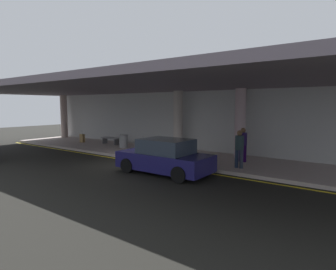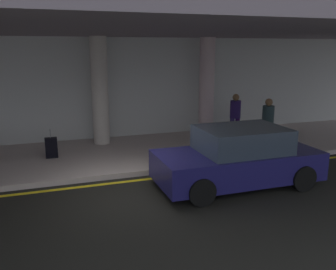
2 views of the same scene
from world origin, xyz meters
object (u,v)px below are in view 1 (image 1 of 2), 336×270
Objects in this scene: support_column_far_left at (64,116)px; car_navy at (165,157)px; suitcase_upright_primary at (143,145)px; support_column_center at (240,123)px; person_waiting_for_ride at (239,146)px; bench_metal at (111,139)px; support_column_left_mid at (178,121)px; suitcase_upright_secondary at (82,138)px; trash_bin_steel at (124,141)px; traveler_with_luggage at (243,142)px.

support_column_far_left is 15.49m from car_navy.
support_column_far_left is 10.46m from suitcase_upright_primary.
person_waiting_for_ride is (1.03, -2.56, -0.86)m from support_column_center.
support_column_center is at bearing -101.00° from car_navy.
support_column_far_left is at bearing -13.85° from car_navy.
person_waiting_for_ride reaches higher than bench_metal.
car_navy is at bearing -65.14° from suitcase_upright_primary.
suitcase_upright_secondary is at bearing -171.35° from support_column_left_mid.
suitcase_upright_primary is at bearing -34.61° from car_navy.
trash_bin_steel is at bearing -161.71° from support_column_left_mid.
support_column_left_mid is at bearing 33.93° from suitcase_upright_secondary.
car_navy is 4.25m from traveler_with_luggage.
person_waiting_for_ride is 1.05× the size of bench_metal.
traveler_with_luggage is 1.00× the size of person_waiting_for_ride.
suitcase_upright_primary is 1.06× the size of trash_bin_steel.
car_navy is 2.44× the size of traveler_with_luggage.
support_column_center is at bearing 31.05° from suitcase_upright_secondary.
support_column_left_mid is at bearing 130.85° from traveler_with_luggage.
suitcase_upright_primary is 1.00× the size of suitcase_upright_secondary.
support_column_left_mid is at bearing 0.00° from support_column_far_left.
traveler_with_luggage is (4.63, -1.12, -0.86)m from support_column_left_mid.
support_column_center reaches higher than suitcase_upright_secondary.
suitcase_upright_primary is (-5.74, -1.29, -1.51)m from support_column_center.
support_column_center is 9.57m from bench_metal.
suitcase_upright_primary is at bearing 146.03° from traveler_with_luggage.
support_column_left_mid is at bearing -52.70° from person_waiting_for_ride.
bench_metal is (-10.47, 1.94, -0.61)m from person_waiting_for_ride.
person_waiting_for_ride is 6.91m from suitcase_upright_primary.
support_column_far_left is at bearing 172.05° from trash_bin_steel.
trash_bin_steel is (4.36, 0.03, 0.11)m from suitcase_upright_secondary.
suitcase_upright_primary is at bearing -167.28° from support_column_center.
trash_bin_steel is (-1.83, 0.12, 0.11)m from suitcase_upright_primary.
support_column_center is at bearing 0.00° from support_column_far_left.
support_column_far_left reaches higher than trash_bin_steel.
car_navy is at bearing -30.66° from trash_bin_steel.
support_column_center is 1.55m from traveler_with_luggage.
suitcase_upright_secondary is at bearing -14.58° from car_navy.
car_navy is 2.44× the size of person_waiting_for_ride.
support_column_far_left reaches higher than suitcase_upright_primary.
suitcase_upright_primary is (-6.36, -0.17, -0.65)m from traveler_with_luggage.
traveler_with_luggage reaches higher than suitcase_upright_primary.
person_waiting_for_ride is 1.98× the size of trash_bin_steel.
bench_metal is (6.57, -0.62, -1.47)m from support_column_far_left.
trash_bin_steel is at bearing -16.69° from bench_metal.
support_column_far_left and support_column_left_mid have the same top height.
traveler_with_luggage is at bearing 0.37° from trash_bin_steel.
car_navy is 4.56× the size of suitcase_upright_primary.
support_column_left_mid is 2.17× the size of person_waiting_for_ride.
support_column_far_left is 8.63m from trash_bin_steel.
car_navy is at bearing -105.50° from support_column_center.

